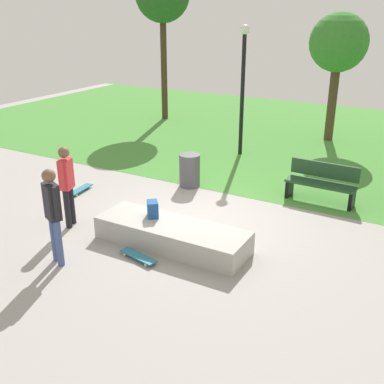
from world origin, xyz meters
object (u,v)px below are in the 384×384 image
at_px(backpack_on_ledge, 153,209).
at_px(skateboard_by_ledge, 138,256).
at_px(skater_performing_trick, 53,209).
at_px(lamp_post, 243,77).
at_px(skater_watching, 67,181).
at_px(tree_tall_oak, 339,44).
at_px(skateboard_spare, 80,189).
at_px(concrete_ledge, 172,235).
at_px(trash_bin, 190,170).
at_px(park_bench_far_right, 322,182).

relative_size(backpack_on_ledge, skateboard_by_ledge, 0.39).
xyz_separation_m(skater_performing_trick, lamp_post, (0.14, 7.64, 1.30)).
height_order(backpack_on_ledge, skater_watching, skater_watching).
bearing_deg(skater_watching, tree_tall_oak, 72.37).
distance_m(skater_watching, lamp_post, 6.61).
bearing_deg(skateboard_by_ledge, lamp_post, 98.52).
distance_m(skateboard_by_ledge, skateboard_spare, 3.74).
relative_size(skater_performing_trick, tree_tall_oak, 0.43).
xyz_separation_m(concrete_ledge, tree_tall_oak, (0.69, 9.12, 2.92)).
height_order(backpack_on_ledge, trash_bin, trash_bin).
bearing_deg(tree_tall_oak, backpack_on_ledge, -97.58).
bearing_deg(skater_watching, skateboard_by_ledge, -12.70).
relative_size(skateboard_by_ledge, tree_tall_oak, 0.20).
relative_size(skater_watching, skateboard_by_ledge, 2.07).
relative_size(backpack_on_ledge, skateboard_spare, 0.39).
distance_m(skater_watching, skateboard_by_ledge, 2.29).
bearing_deg(skateboard_by_ledge, skater_performing_trick, -146.11).
bearing_deg(backpack_on_ledge, skateboard_by_ledge, -23.29).
height_order(skater_performing_trick, skateboard_spare, skater_performing_trick).
height_order(skater_watching, park_bench_far_right, skater_watching).
bearing_deg(trash_bin, skateboard_by_ledge, -74.50).
xyz_separation_m(backpack_on_ledge, skater_performing_trick, (-0.92, -1.66, 0.44)).
bearing_deg(concrete_ledge, trash_bin, 113.52).
relative_size(concrete_ledge, trash_bin, 3.57).
bearing_deg(lamp_post, trash_bin, -89.86).
distance_m(backpack_on_ledge, lamp_post, 6.28).
bearing_deg(concrete_ledge, skater_watching, -172.78).
bearing_deg(skater_watching, trash_bin, 72.31).
relative_size(backpack_on_ledge, trash_bin, 0.38).
distance_m(concrete_ledge, skater_watching, 2.44).
relative_size(skateboard_by_ledge, trash_bin, 0.98).
height_order(park_bench_far_right, tree_tall_oak, tree_tall_oak).
bearing_deg(skateboard_spare, park_bench_far_right, 23.66).
bearing_deg(skateboard_by_ledge, skateboard_spare, 147.87).
height_order(backpack_on_ledge, lamp_post, lamp_post).
relative_size(skater_watching, lamp_post, 0.45).
bearing_deg(skater_performing_trick, skateboard_by_ledge, 33.89).
bearing_deg(skateboard_by_ledge, park_bench_far_right, 63.59).
distance_m(concrete_ledge, lamp_post, 6.59).
xyz_separation_m(skateboard_by_ledge, lamp_post, (-1.03, 6.86, 2.28)).
bearing_deg(backpack_on_ledge, trash_bin, 156.00).
bearing_deg(tree_tall_oak, concrete_ledge, -94.35).
bearing_deg(park_bench_far_right, skateboard_spare, -156.34).
height_order(park_bench_far_right, lamp_post, lamp_post).
distance_m(skateboard_by_ledge, lamp_post, 7.30).
xyz_separation_m(concrete_ledge, skater_performing_trick, (-1.42, -1.54, 0.82)).
bearing_deg(concrete_ledge, skateboard_spare, 160.09).
xyz_separation_m(tree_tall_oak, trash_bin, (-1.97, -6.20, -2.72)).
relative_size(skater_watching, skateboard_spare, 2.08).
bearing_deg(backpack_on_ledge, skater_performing_trick, -68.31).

